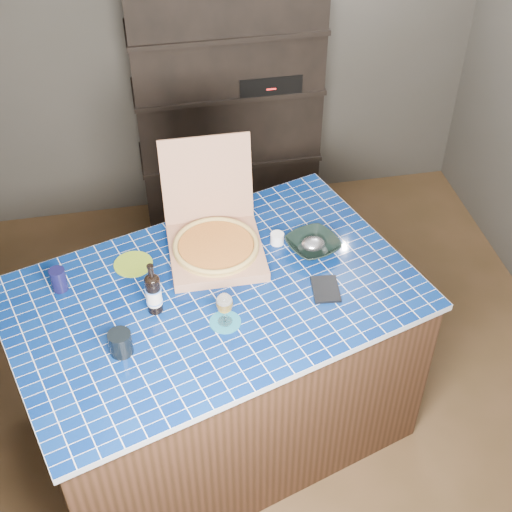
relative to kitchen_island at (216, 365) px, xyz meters
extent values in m
plane|color=brown|center=(0.36, 0.31, -0.50)|extent=(3.50, 3.50, 0.00)
plane|color=#47433E|center=(0.36, 2.06, 0.75)|extent=(3.50, 0.00, 3.50)
cube|color=black|center=(0.36, 1.84, 0.40)|extent=(1.20, 0.40, 1.80)
cube|color=black|center=(0.61, 1.79, 0.62)|extent=(0.40, 0.32, 0.12)
cube|color=#45281B|center=(0.00, 0.00, -0.02)|extent=(2.04, 1.61, 0.97)
cube|color=#051B54|center=(0.00, 0.00, 0.49)|extent=(2.10, 1.67, 0.03)
cube|color=#A97357|center=(0.06, 0.25, 0.53)|extent=(0.45, 0.45, 0.05)
cube|color=#A97357|center=(0.06, 0.52, 0.77)|extent=(0.44, 0.11, 0.44)
cylinder|color=tan|center=(0.06, 0.25, 0.56)|extent=(0.41, 0.41, 0.01)
cylinder|color=maroon|center=(0.06, 0.25, 0.57)|extent=(0.36, 0.36, 0.01)
torus|color=tan|center=(0.06, 0.25, 0.58)|extent=(0.41, 0.41, 0.02)
cylinder|color=black|center=(-0.26, -0.06, 0.60)|extent=(0.07, 0.07, 0.19)
ellipsoid|color=black|center=(-0.26, -0.06, 0.69)|extent=(0.07, 0.07, 0.04)
cylinder|color=black|center=(-0.26, -0.06, 0.73)|extent=(0.02, 0.02, 0.08)
cylinder|color=silver|center=(-0.26, -0.06, 0.59)|extent=(0.07, 0.07, 0.08)
cylinder|color=#4378E4|center=(-0.26, -0.06, 0.56)|extent=(0.07, 0.07, 0.01)
cylinder|color=#4378E4|center=(-0.26, -0.06, 0.63)|extent=(0.07, 0.07, 0.01)
cylinder|color=#17637C|center=(0.03, -0.19, 0.51)|extent=(0.14, 0.14, 0.01)
cylinder|color=white|center=(0.03, -0.19, 0.51)|extent=(0.06, 0.06, 0.00)
cylinder|color=white|center=(0.03, -0.19, 0.55)|extent=(0.01, 0.01, 0.07)
ellipsoid|color=white|center=(0.03, -0.19, 0.62)|extent=(0.07, 0.07, 0.10)
cylinder|color=gold|center=(0.03, -0.19, 0.61)|extent=(0.06, 0.06, 0.05)
cylinder|color=white|center=(0.03, -0.19, 0.64)|extent=(0.06, 0.06, 0.02)
cylinder|color=black|center=(-0.42, -0.27, 0.56)|extent=(0.10, 0.10, 0.11)
cube|color=black|center=(0.51, -0.08, 0.51)|extent=(0.14, 0.18, 0.01)
imported|color=black|center=(0.52, 0.21, 0.53)|extent=(0.31, 0.31, 0.06)
ellipsoid|color=#AEAFBA|center=(0.52, 0.21, 0.54)|extent=(0.12, 0.10, 0.06)
cylinder|color=white|center=(0.36, 0.29, 0.53)|extent=(0.07, 0.07, 0.06)
cylinder|color=black|center=(-0.68, 0.16, 0.56)|extent=(0.07, 0.07, 0.11)
cylinder|color=olive|center=(-0.34, 0.27, 0.51)|extent=(0.19, 0.19, 0.01)
camera|label=1|loc=(-0.24, -2.31, 2.79)|focal=50.00mm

